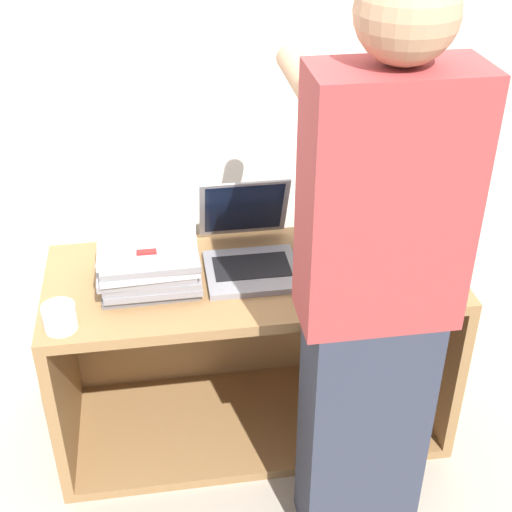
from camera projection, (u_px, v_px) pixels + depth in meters
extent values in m
plane|color=#9E9384|center=(265.00, 480.00, 2.44)|extent=(12.00, 12.00, 0.00)
cube|color=silver|center=(235.00, 76.00, 2.36)|extent=(8.00, 0.05, 2.40)
cube|color=olive|center=(252.00, 278.00, 2.33)|extent=(1.34, 0.56, 0.04)
cube|color=olive|center=(253.00, 418.00, 2.66)|extent=(1.34, 0.56, 0.04)
cube|color=olive|center=(62.00, 371.00, 2.41)|extent=(0.04, 0.56, 0.59)
cube|color=olive|center=(430.00, 335.00, 2.58)|extent=(0.04, 0.56, 0.59)
cube|color=olive|center=(242.00, 309.00, 2.72)|extent=(1.27, 0.04, 0.59)
cube|color=gray|center=(252.00, 271.00, 2.31)|extent=(0.30, 0.27, 0.02)
cube|color=black|center=(252.00, 266.00, 2.32)|extent=(0.25, 0.15, 0.00)
cube|color=gray|center=(244.00, 208.00, 2.40)|extent=(0.30, 0.12, 0.25)
cube|color=black|center=(244.00, 208.00, 2.40)|extent=(0.26, 0.10, 0.22)
cube|color=slate|center=(150.00, 278.00, 2.28)|extent=(0.31, 0.27, 0.02)
cube|color=gray|center=(152.00, 274.00, 2.26)|extent=(0.30, 0.27, 0.02)
cube|color=gray|center=(151.00, 268.00, 2.25)|extent=(0.30, 0.27, 0.02)
cube|color=gray|center=(145.00, 263.00, 2.24)|extent=(0.31, 0.27, 0.02)
cube|color=#B7B7BC|center=(148.00, 257.00, 2.22)|extent=(0.31, 0.28, 0.02)
cube|color=gray|center=(149.00, 252.00, 2.21)|extent=(0.31, 0.27, 0.02)
cube|color=#B7B7BC|center=(148.00, 244.00, 2.21)|extent=(0.31, 0.28, 0.02)
cube|color=#232326|center=(352.00, 263.00, 2.36)|extent=(0.31, 0.28, 0.02)
cube|color=slate|center=(349.00, 258.00, 2.34)|extent=(0.31, 0.27, 0.02)
cube|color=#232326|center=(354.00, 252.00, 2.33)|extent=(0.31, 0.27, 0.02)
cube|color=gray|center=(350.00, 246.00, 2.32)|extent=(0.30, 0.27, 0.02)
cube|color=gray|center=(352.00, 241.00, 2.31)|extent=(0.31, 0.27, 0.02)
cube|color=slate|center=(355.00, 234.00, 2.30)|extent=(0.30, 0.27, 0.02)
cube|color=#2D3342|center=(362.00, 427.00, 2.08)|extent=(0.34, 0.20, 0.83)
cube|color=#993838|center=(386.00, 202.00, 1.69)|extent=(0.40, 0.20, 0.66)
sphere|color=tan|center=(407.00, 11.00, 1.45)|extent=(0.22, 0.22, 0.22)
cylinder|color=tan|center=(301.00, 76.00, 1.76)|extent=(0.07, 0.32, 0.07)
cylinder|color=tan|center=(425.00, 70.00, 1.80)|extent=(0.07, 0.32, 0.07)
cylinder|color=white|center=(60.00, 317.00, 2.06)|extent=(0.10, 0.10, 0.08)
cube|color=red|center=(147.00, 252.00, 2.14)|extent=(0.06, 0.02, 0.01)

